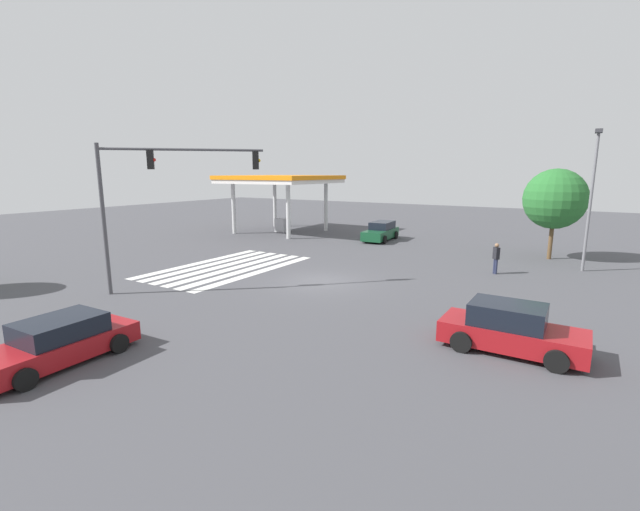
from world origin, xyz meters
name	(u,v)px	position (x,y,z in m)	size (l,w,h in m)	color
ground_plane	(320,282)	(0.00, 0.00, 0.00)	(111.21, 111.21, 0.00)	#47474C
crosswalk_markings	(228,267)	(0.00, -6.49, 0.00)	(10.06, 5.35, 0.01)	silver
traffic_signal_mast	(152,186)	(5.58, -5.58, 4.96)	(5.27, 5.27, 6.86)	#47474C
car_0	(381,232)	(-14.45, -2.93, 0.73)	(4.81, 2.20, 1.54)	#144728
car_1	(58,342)	(12.29, -1.57, 0.63)	(4.47, 2.20, 1.35)	maroon
car_2	(510,329)	(4.33, 9.74, 0.72)	(2.04, 4.29, 1.54)	maroon
gas_station_canopy	(280,181)	(-14.11, -13.05, 4.78)	(9.02, 9.02, 5.31)	silver
pedestrian	(496,257)	(-6.64, 7.44, 0.97)	(0.42, 0.40, 1.73)	#232842
street_light_pole_a	(592,188)	(-9.99, 11.61, 4.74)	(0.80, 0.36, 7.90)	slate
tree_corner_a	(555,199)	(-12.95, 9.70, 3.91)	(3.84, 3.84, 5.84)	brown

